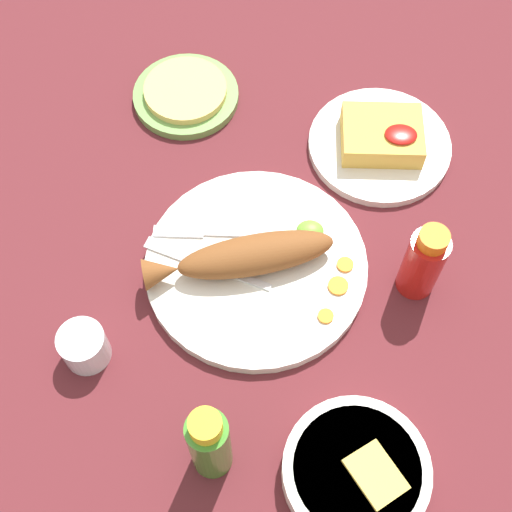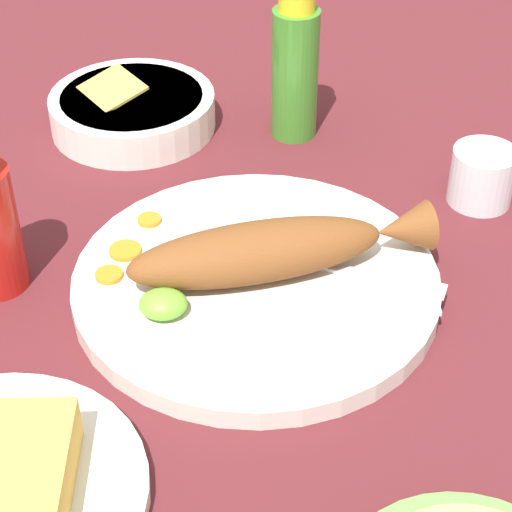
% 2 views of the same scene
% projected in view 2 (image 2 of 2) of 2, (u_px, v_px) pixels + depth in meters
% --- Properties ---
extents(ground_plane, '(4.00, 4.00, 0.00)m').
position_uv_depth(ground_plane, '(256.00, 292.00, 0.78)').
color(ground_plane, '#561E23').
extents(main_plate, '(0.30, 0.30, 0.02)m').
position_uv_depth(main_plate, '(256.00, 283.00, 0.77)').
color(main_plate, silver).
rests_on(main_plate, ground_plane).
extents(fried_fish, '(0.26, 0.11, 0.05)m').
position_uv_depth(fried_fish, '(275.00, 249.00, 0.75)').
color(fried_fish, brown).
rests_on(fried_fish, main_plate).
extents(fork_near, '(0.18, 0.08, 0.00)m').
position_uv_depth(fork_near, '(350.00, 272.00, 0.76)').
color(fork_near, silver).
rests_on(fork_near, main_plate).
extents(fork_far, '(0.19, 0.02, 0.00)m').
position_uv_depth(fork_far, '(339.00, 308.00, 0.73)').
color(fork_far, silver).
rests_on(fork_far, main_plate).
extents(carrot_slice_near, '(0.02, 0.02, 0.00)m').
position_uv_depth(carrot_slice_near, '(149.00, 220.00, 0.82)').
color(carrot_slice_near, orange).
rests_on(carrot_slice_near, main_plate).
extents(carrot_slice_mid, '(0.03, 0.03, 0.00)m').
position_uv_depth(carrot_slice_mid, '(125.00, 251.00, 0.79)').
color(carrot_slice_mid, orange).
rests_on(carrot_slice_mid, main_plate).
extents(carrot_slice_far, '(0.02, 0.02, 0.00)m').
position_uv_depth(carrot_slice_far, '(109.00, 278.00, 0.76)').
color(carrot_slice_far, orange).
rests_on(carrot_slice_far, main_plate).
extents(lime_wedge_main, '(0.04, 0.03, 0.02)m').
position_uv_depth(lime_wedge_main, '(163.00, 304.00, 0.72)').
color(lime_wedge_main, '#6BB233').
rests_on(lime_wedge_main, main_plate).
extents(hot_sauce_bottle_green, '(0.05, 0.05, 0.16)m').
position_uv_depth(hot_sauce_bottle_green, '(295.00, 67.00, 0.93)').
color(hot_sauce_bottle_green, '#3D8428').
rests_on(hot_sauce_bottle_green, ground_plane).
extents(salt_cup, '(0.06, 0.06, 0.05)m').
position_uv_depth(salt_cup, '(482.00, 179.00, 0.87)').
color(salt_cup, silver).
rests_on(salt_cup, ground_plane).
extents(guacamole_bowl, '(0.17, 0.17, 0.05)m').
position_uv_depth(guacamole_bowl, '(132.00, 109.00, 0.98)').
color(guacamole_bowl, white).
rests_on(guacamole_bowl, ground_plane).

